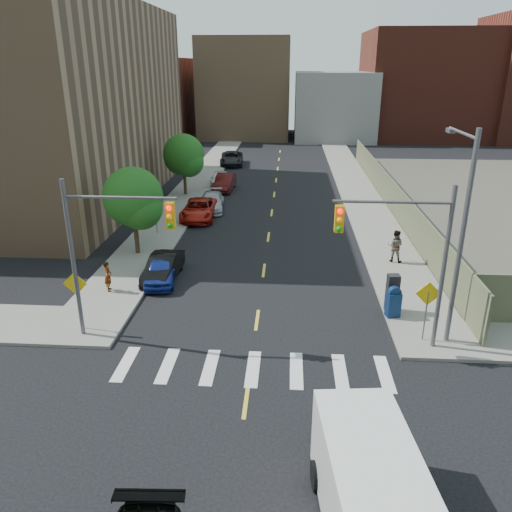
# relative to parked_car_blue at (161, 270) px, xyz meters

# --- Properties ---
(ground) EXTENTS (160.00, 160.00, 0.00)m
(ground) POSITION_rel_parked_car_blue_xyz_m (5.50, -12.07, -0.68)
(ground) COLOR black
(ground) RESTS_ON ground
(sidewalk_nw) EXTENTS (3.50, 73.00, 0.15)m
(sidewalk_nw) POSITION_rel_parked_car_blue_xyz_m (-2.25, 29.43, -0.60)
(sidewalk_nw) COLOR gray
(sidewalk_nw) RESTS_ON ground
(sidewalk_ne) EXTENTS (3.50, 73.00, 0.15)m
(sidewalk_ne) POSITION_rel_parked_car_blue_xyz_m (13.25, 29.43, -0.60)
(sidewalk_ne) COLOR gray
(sidewalk_ne) RESTS_ON ground
(fence_north) EXTENTS (0.12, 44.00, 2.50)m
(fence_north) POSITION_rel_parked_car_blue_xyz_m (15.10, 15.93, 0.57)
(fence_north) COLOR #5A5B40
(fence_north) RESTS_ON ground
(building_nw) EXTENTS (22.00, 30.00, 16.00)m
(building_nw) POSITION_rel_parked_car_blue_xyz_m (-16.50, 17.93, 7.32)
(building_nw) COLOR #8C6B4C
(building_nw) RESTS_ON ground
(bg_bldg_west) EXTENTS (14.00, 18.00, 12.00)m
(bg_bldg_west) POSITION_rel_parked_car_blue_xyz_m (-16.50, 57.93, 5.32)
(bg_bldg_west) COLOR #592319
(bg_bldg_west) RESTS_ON ground
(bg_bldg_midwest) EXTENTS (14.00, 16.00, 15.00)m
(bg_bldg_midwest) POSITION_rel_parked_car_blue_xyz_m (-0.50, 59.93, 6.82)
(bg_bldg_midwest) COLOR #8C6B4C
(bg_bldg_midwest) RESTS_ON ground
(bg_bldg_center) EXTENTS (12.00, 16.00, 10.00)m
(bg_bldg_center) POSITION_rel_parked_car_blue_xyz_m (13.50, 57.93, 4.32)
(bg_bldg_center) COLOR gray
(bg_bldg_center) RESTS_ON ground
(bg_bldg_east) EXTENTS (18.00, 18.00, 16.00)m
(bg_bldg_east) POSITION_rel_parked_car_blue_xyz_m (27.50, 59.93, 7.32)
(bg_bldg_east) COLOR #592319
(bg_bldg_east) RESTS_ON ground
(signal_nw) EXTENTS (4.59, 0.30, 7.00)m
(signal_nw) POSITION_rel_parked_car_blue_xyz_m (-0.48, -6.07, 3.85)
(signal_nw) COLOR #59595E
(signal_nw) RESTS_ON ground
(signal_ne) EXTENTS (4.59, 0.30, 7.00)m
(signal_ne) POSITION_rel_parked_car_blue_xyz_m (11.48, -6.07, 3.85)
(signal_ne) COLOR #59595E
(signal_ne) RESTS_ON ground
(streetlight_ne) EXTENTS (0.25, 3.70, 9.00)m
(streetlight_ne) POSITION_rel_parked_car_blue_xyz_m (13.70, -5.17, 4.54)
(streetlight_ne) COLOR #59595E
(streetlight_ne) RESTS_ON ground
(warn_sign_nw) EXTENTS (1.06, 0.06, 2.83)m
(warn_sign_nw) POSITION_rel_parked_car_blue_xyz_m (-2.30, -5.57, 1.32)
(warn_sign_nw) COLOR #59595E
(warn_sign_nw) RESTS_ON ground
(warn_sign_ne) EXTENTS (1.06, 0.06, 2.83)m
(warn_sign_ne) POSITION_rel_parked_car_blue_xyz_m (12.70, -5.57, 1.32)
(warn_sign_ne) COLOR #59595E
(warn_sign_ne) RESTS_ON ground
(warn_sign_midwest) EXTENTS (1.06, 0.06, 2.83)m
(warn_sign_midwest) POSITION_rel_parked_car_blue_xyz_m (-2.30, 7.93, 1.32)
(warn_sign_midwest) COLOR #59595E
(warn_sign_midwest) RESTS_ON ground
(tree_west_near) EXTENTS (3.66, 3.64, 5.52)m
(tree_west_near) POSITION_rel_parked_car_blue_xyz_m (-2.50, 3.97, 2.80)
(tree_west_near) COLOR #332114
(tree_west_near) RESTS_ON ground
(tree_west_far) EXTENTS (3.66, 3.64, 5.52)m
(tree_west_far) POSITION_rel_parked_car_blue_xyz_m (-2.50, 18.97, 2.80)
(tree_west_far) COLOR #332114
(tree_west_far) RESTS_ON ground
(parked_car_blue) EXTENTS (2.00, 4.11, 1.35)m
(parked_car_blue) POSITION_rel_parked_car_blue_xyz_m (0.00, 0.00, 0.00)
(parked_car_blue) COLOR navy
(parked_car_blue) RESTS_ON ground
(parked_car_black) EXTENTS (1.65, 4.22, 1.37)m
(parked_car_black) POSITION_rel_parked_car_blue_xyz_m (0.00, 0.37, 0.01)
(parked_car_black) COLOR black
(parked_car_black) RESTS_ON ground
(parked_car_red) EXTENTS (2.50, 5.32, 1.47)m
(parked_car_red) POSITION_rel_parked_car_blue_xyz_m (0.00, 11.95, 0.06)
(parked_car_red) COLOR #A61A10
(parked_car_red) RESTS_ON ground
(parked_car_silver) EXTENTS (2.37, 4.89, 1.37)m
(parked_car_silver) POSITION_rel_parked_car_blue_xyz_m (0.57, 14.42, 0.01)
(parked_car_silver) COLOR #A9AAB1
(parked_car_silver) RESTS_ON ground
(parked_car_white) EXTENTS (1.78, 4.06, 1.36)m
(parked_car_white) POSITION_rel_parked_car_blue_xyz_m (0.00, 23.35, 0.01)
(parked_car_white) COLOR silver
(parked_car_white) RESTS_ON ground
(parked_car_maroon) EXTENTS (1.76, 4.60, 1.50)m
(parked_car_maroon) POSITION_rel_parked_car_blue_xyz_m (0.79, 21.29, 0.07)
(parked_car_maroon) COLOR #440F0D
(parked_car_maroon) RESTS_ON ground
(parked_car_grey) EXTENTS (2.99, 5.74, 1.54)m
(parked_car_grey) POSITION_rel_parked_car_blue_xyz_m (0.00, 33.90, 0.10)
(parked_car_grey) COLOR black
(parked_car_grey) RESTS_ON ground
(cargo_van) EXTENTS (2.84, 5.86, 2.59)m
(cargo_van) POSITION_rel_parked_car_blue_xyz_m (9.04, -15.31, 0.69)
(cargo_van) COLOR white
(cargo_van) RESTS_ON ground
(mailbox) EXTENTS (0.70, 0.59, 1.50)m
(mailbox) POSITION_rel_parked_car_blue_xyz_m (11.80, -3.53, 0.20)
(mailbox) COLOR navy
(mailbox) RESTS_ON sidewalk_ne
(payphone) EXTENTS (0.59, 0.50, 1.85)m
(payphone) POSITION_rel_parked_car_blue_xyz_m (11.83, -2.97, 0.40)
(payphone) COLOR black
(payphone) RESTS_ON sidewalk_ne
(pedestrian_west) EXTENTS (0.56, 0.68, 1.60)m
(pedestrian_west) POSITION_rel_parked_car_blue_xyz_m (-2.37, -1.66, 0.28)
(pedestrian_west) COLOR gray
(pedestrian_west) RESTS_ON sidewalk_nw
(pedestrian_east) EXTENTS (1.13, 1.01, 1.94)m
(pedestrian_east) POSITION_rel_parked_car_blue_xyz_m (13.19, 3.50, 0.45)
(pedestrian_east) COLOR gray
(pedestrian_east) RESTS_ON sidewalk_ne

